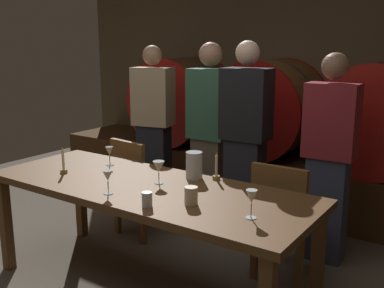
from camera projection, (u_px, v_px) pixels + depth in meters
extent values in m
cube|color=brown|center=(291.00, 72.00, 5.08)|extent=(5.80, 0.24, 2.73)
cube|color=#4C2D16|center=(266.00, 178.00, 4.88)|extent=(5.22, 0.90, 0.52)
cylinder|color=#513319|center=(183.00, 100.00, 5.32)|extent=(1.00, 0.79, 1.00)
cylinder|color=#B21C16|center=(161.00, 104.00, 4.99)|extent=(1.01, 0.03, 1.01)
cylinder|color=#B21C16|center=(202.00, 97.00, 5.65)|extent=(1.01, 0.03, 1.01)
cylinder|color=#2D2D33|center=(183.00, 100.00, 5.32)|extent=(1.00, 0.04, 1.00)
cylinder|color=brown|center=(269.00, 108.00, 4.71)|extent=(1.00, 0.79, 1.00)
cylinder|color=maroon|center=(251.00, 113.00, 4.37)|extent=(1.01, 0.03, 1.01)
cylinder|color=maroon|center=(285.00, 104.00, 5.04)|extent=(1.01, 0.03, 1.01)
cylinder|color=#2D2D33|center=(269.00, 108.00, 4.71)|extent=(1.00, 0.04, 1.00)
cylinder|color=#513319|center=(381.00, 118.00, 4.10)|extent=(1.00, 0.79, 1.00)
cylinder|color=#B21C16|center=(370.00, 124.00, 3.77)|extent=(1.01, 0.03, 1.01)
cylinder|color=#2D2D33|center=(381.00, 118.00, 4.10)|extent=(1.00, 0.04, 1.00)
cube|color=brown|center=(146.00, 188.00, 3.00)|extent=(2.29, 0.85, 0.05)
cube|color=brown|center=(6.00, 225.00, 3.38)|extent=(0.07, 0.07, 0.72)
cube|color=brown|center=(81.00, 197.00, 3.97)|extent=(0.07, 0.07, 0.72)
cube|color=brown|center=(317.00, 263.00, 2.79)|extent=(0.07, 0.07, 0.72)
cube|color=brown|center=(144.00, 186.00, 4.02)|extent=(0.45, 0.45, 0.04)
cube|color=brown|center=(128.00, 165.00, 3.83)|extent=(0.40, 0.09, 0.42)
cube|color=brown|center=(171.00, 210.00, 4.08)|extent=(0.05, 0.05, 0.42)
cube|color=brown|center=(146.00, 201.00, 4.30)|extent=(0.05, 0.05, 0.42)
cube|color=brown|center=(143.00, 221.00, 3.83)|extent=(0.05, 0.05, 0.42)
cube|color=brown|center=(118.00, 211.00, 4.05)|extent=(0.05, 0.05, 0.42)
cube|color=brown|center=(287.00, 219.00, 3.26)|extent=(0.40, 0.40, 0.04)
cube|color=brown|center=(278.00, 196.00, 3.07)|extent=(0.40, 0.04, 0.42)
cube|color=brown|center=(316.00, 246.00, 3.36)|extent=(0.04, 0.04, 0.42)
cube|color=brown|center=(274.00, 235.00, 3.54)|extent=(0.04, 0.04, 0.42)
cube|color=brown|center=(299.00, 264.00, 3.08)|extent=(0.04, 0.04, 0.42)
cube|color=brown|center=(254.00, 252.00, 3.27)|extent=(0.04, 0.04, 0.42)
cube|color=black|center=(154.00, 168.00, 4.58)|extent=(0.34, 0.26, 0.89)
cube|color=tan|center=(153.00, 96.00, 4.42)|extent=(0.42, 0.32, 0.57)
sphere|color=tan|center=(152.00, 55.00, 4.34)|extent=(0.19, 0.19, 0.19)
cube|color=brown|center=(210.00, 182.00, 4.21)|extent=(0.30, 0.20, 0.84)
cube|color=#336047|center=(210.00, 104.00, 4.05)|extent=(0.38, 0.25, 0.63)
sphere|color=tan|center=(211.00, 54.00, 3.96)|extent=(0.21, 0.21, 0.21)
cube|color=black|center=(244.00, 193.00, 3.76)|extent=(0.31, 0.21, 0.93)
cube|color=black|center=(246.00, 104.00, 3.59)|extent=(0.39, 0.26, 0.57)
sphere|color=beige|center=(248.00, 53.00, 3.51)|extent=(0.19, 0.19, 0.19)
cube|color=#33384C|center=(326.00, 209.00, 3.54)|extent=(0.31, 0.21, 0.84)
cube|color=maroon|center=(332.00, 121.00, 3.38)|extent=(0.39, 0.25, 0.56)
sphere|color=#8C664C|center=(335.00, 66.00, 3.29)|extent=(0.20, 0.20, 0.20)
cylinder|color=olive|center=(64.00, 171.00, 3.27)|extent=(0.05, 0.05, 0.02)
cylinder|color=#EDE5CC|center=(63.00, 160.00, 3.25)|extent=(0.02, 0.02, 0.15)
cone|color=yellow|center=(62.00, 148.00, 3.23)|extent=(0.01, 0.01, 0.02)
cylinder|color=olive|center=(216.00, 177.00, 3.12)|extent=(0.05, 0.05, 0.02)
cylinder|color=#EDE5CC|center=(216.00, 166.00, 3.10)|extent=(0.02, 0.02, 0.14)
cone|color=yellow|center=(217.00, 154.00, 3.08)|extent=(0.01, 0.01, 0.02)
cylinder|color=silver|center=(194.00, 165.00, 3.12)|extent=(0.12, 0.12, 0.19)
cylinder|color=silver|center=(110.00, 165.00, 3.47)|extent=(0.06, 0.06, 0.00)
cylinder|color=silver|center=(110.00, 160.00, 3.46)|extent=(0.01, 0.01, 0.07)
cone|color=silver|center=(109.00, 151.00, 3.45)|extent=(0.06, 0.06, 0.07)
cylinder|color=silver|center=(108.00, 193.00, 2.82)|extent=(0.06, 0.06, 0.00)
cylinder|color=silver|center=(108.00, 187.00, 2.81)|extent=(0.01, 0.01, 0.08)
cone|color=silver|center=(108.00, 176.00, 2.79)|extent=(0.06, 0.06, 0.07)
cylinder|color=silver|center=(159.00, 183.00, 3.02)|extent=(0.06, 0.06, 0.00)
cylinder|color=silver|center=(159.00, 178.00, 3.02)|extent=(0.01, 0.01, 0.07)
cone|color=silver|center=(159.00, 167.00, 3.00)|extent=(0.08, 0.08, 0.08)
cylinder|color=white|center=(251.00, 218.00, 2.43)|extent=(0.06, 0.06, 0.00)
cylinder|color=white|center=(251.00, 210.00, 2.42)|extent=(0.01, 0.01, 0.08)
cone|color=white|center=(252.00, 197.00, 2.40)|extent=(0.06, 0.06, 0.08)
cylinder|color=silver|center=(147.00, 199.00, 2.59)|extent=(0.06, 0.06, 0.09)
cylinder|color=beige|center=(191.00, 196.00, 2.62)|extent=(0.08, 0.08, 0.11)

